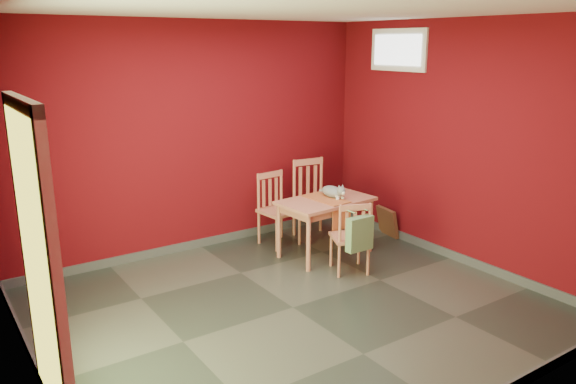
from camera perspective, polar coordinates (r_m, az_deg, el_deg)
ground at (r=5.44m, az=0.51°, el=-11.65°), size 4.50×4.50×0.00m
room_shell at (r=5.42m, az=0.51°, el=-11.17°), size 4.50×4.50×4.50m
doorway at (r=3.86m, az=-24.10°, el=-6.25°), size 0.06×1.01×2.13m
window at (r=7.07m, az=11.11°, el=13.98°), size 0.05×0.90×0.50m
outlet_plate at (r=7.71m, az=1.85°, el=-1.14°), size 0.08×0.02×0.12m
dining_table at (r=6.54m, az=3.85°, el=-1.46°), size 1.13×0.72×0.68m
table_runner at (r=6.45m, az=4.39°, el=-1.32°), size 0.32×0.60×0.30m
chair_far_left at (r=6.93m, az=-1.13°, el=-1.65°), size 0.46×0.46×0.90m
chair_far_right at (r=7.17m, az=2.62°, el=-0.63°), size 0.52×0.52×1.00m
chair_near at (r=6.11m, az=6.41°, el=-4.48°), size 0.50×0.50×0.81m
tote_bag at (r=5.91m, az=7.29°, el=-4.20°), size 0.31×0.18×0.43m
cat at (r=6.59m, az=4.52°, el=0.26°), size 0.25×0.40×0.19m
picture_frame at (r=7.40m, az=10.06°, el=-3.00°), size 0.18×0.39×0.37m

